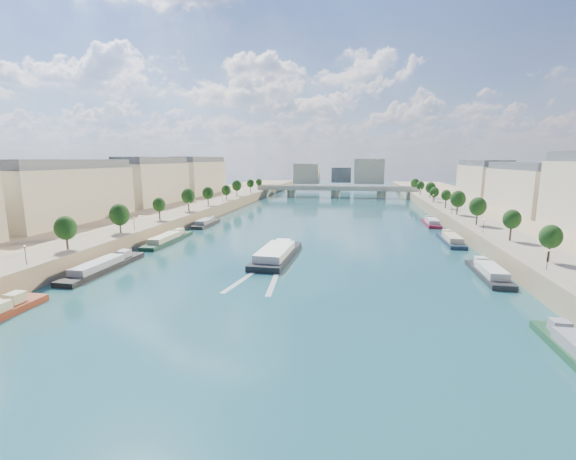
% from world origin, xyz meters
% --- Properties ---
extents(ground, '(700.00, 700.00, 0.00)m').
position_xyz_m(ground, '(0.00, 100.00, 0.00)').
color(ground, '#0D333D').
rests_on(ground, ground).
extents(quay_left, '(44.00, 520.00, 5.00)m').
position_xyz_m(quay_left, '(-72.00, 100.00, 2.50)').
color(quay_left, '#9E8460').
rests_on(quay_left, ground).
extents(quay_right, '(44.00, 520.00, 5.00)m').
position_xyz_m(quay_right, '(72.00, 100.00, 2.50)').
color(quay_right, '#9E8460').
rests_on(quay_right, ground).
extents(pave_left, '(14.00, 520.00, 0.10)m').
position_xyz_m(pave_left, '(-57.00, 100.00, 5.05)').
color(pave_left, gray).
rests_on(pave_left, quay_left).
extents(pave_right, '(14.00, 520.00, 0.10)m').
position_xyz_m(pave_right, '(57.00, 100.00, 5.05)').
color(pave_right, gray).
rests_on(pave_right, quay_right).
extents(trees_left, '(4.80, 268.80, 8.26)m').
position_xyz_m(trees_left, '(-55.00, 102.00, 10.48)').
color(trees_left, '#382B1E').
rests_on(trees_left, ground).
extents(trees_right, '(4.80, 268.80, 8.26)m').
position_xyz_m(trees_right, '(55.00, 110.00, 10.48)').
color(trees_right, '#382B1E').
rests_on(trees_right, ground).
extents(lamps_left, '(0.36, 200.36, 4.28)m').
position_xyz_m(lamps_left, '(-52.50, 90.00, 7.78)').
color(lamps_left, black).
rests_on(lamps_left, ground).
extents(lamps_right, '(0.36, 200.36, 4.28)m').
position_xyz_m(lamps_right, '(52.50, 105.00, 7.78)').
color(lamps_right, black).
rests_on(lamps_right, ground).
extents(buildings_left, '(16.00, 226.00, 23.20)m').
position_xyz_m(buildings_left, '(-85.00, 112.00, 16.45)').
color(buildings_left, '#BCAE90').
rests_on(buildings_left, ground).
extents(buildings_right, '(16.00, 226.00, 23.20)m').
position_xyz_m(buildings_right, '(85.00, 112.00, 16.45)').
color(buildings_right, '#BCAE90').
rests_on(buildings_right, ground).
extents(skyline, '(79.00, 42.00, 22.00)m').
position_xyz_m(skyline, '(3.19, 319.52, 14.66)').
color(skyline, '#BCAE90').
rests_on(skyline, ground).
extents(bridge, '(112.00, 12.00, 8.15)m').
position_xyz_m(bridge, '(0.00, 239.16, 5.08)').
color(bridge, '#C1B79E').
rests_on(bridge, ground).
extents(tour_barge, '(9.46, 29.99, 4.03)m').
position_xyz_m(tour_barge, '(-6.20, 63.31, 1.16)').
color(tour_barge, black).
rests_on(tour_barge, ground).
extents(wake, '(10.76, 26.00, 0.04)m').
position_xyz_m(wake, '(-6.20, 46.76, 0.02)').
color(wake, silver).
rests_on(wake, ground).
extents(moored_barges_left, '(5.00, 156.07, 3.60)m').
position_xyz_m(moored_barges_left, '(-45.50, 43.18, 0.84)').
color(moored_barges_left, '#1B253C').
rests_on(moored_barges_left, ground).
extents(moored_barges_right, '(5.00, 162.57, 3.60)m').
position_xyz_m(moored_barges_right, '(45.50, 53.09, 0.84)').
color(moored_barges_right, black).
rests_on(moored_barges_right, ground).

